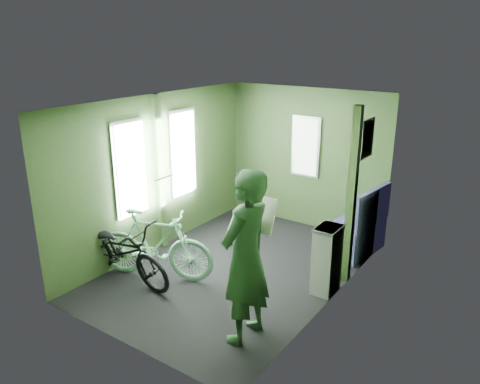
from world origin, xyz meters
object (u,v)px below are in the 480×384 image
at_px(passenger, 246,257).
at_px(waste_box, 327,260).
at_px(bicycle_black, 125,280).
at_px(bench_seat, 356,233).
at_px(bicycle_mint, 157,277).

height_order(passenger, waste_box, passenger).
distance_m(bicycle_black, bench_seat, 3.36).
bearing_deg(bicycle_mint, bench_seat, -60.69).
height_order(bicycle_mint, bench_seat, bench_seat).
distance_m(bicycle_black, bicycle_mint, 0.42).
relative_size(bicycle_mint, waste_box, 1.82).
xyz_separation_m(bicycle_black, waste_box, (2.29, 1.25, 0.44)).
bearing_deg(bench_seat, bicycle_mint, -122.90).
xyz_separation_m(passenger, waste_box, (0.31, 1.34, -0.50)).
distance_m(bicycle_mint, bench_seat, 2.94).
bearing_deg(bicycle_black, waste_box, -57.62).
distance_m(bicycle_mint, passenger, 1.97).
distance_m(passenger, bench_seat, 2.71).
relative_size(passenger, waste_box, 2.13).
bearing_deg(bench_seat, bicycle_black, -123.40).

